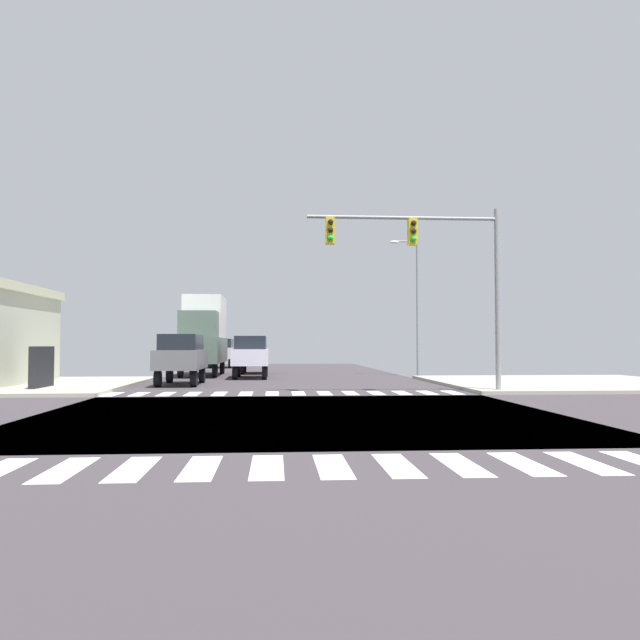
{
  "coord_description": "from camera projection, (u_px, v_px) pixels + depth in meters",
  "views": [
    {
      "loc": [
        -0.63,
        -17.07,
        1.86
      ],
      "look_at": [
        0.99,
        6.01,
        2.77
      ],
      "focal_mm": 35.62,
      "sensor_mm": 36.0,
      "label": 1
    }
  ],
  "objects": [
    {
      "name": "box_truck_trailing_1",
      "position": [
        203.0,
        333.0,
        38.45
      ],
      "size": [
        2.4,
        7.2,
        4.85
      ],
      "rotation": [
        0.0,
        0.0,
        3.14
      ],
      "color": "black",
      "rests_on": "ground"
    },
    {
      "name": "ground",
      "position": [
        299.0,
        415.0,
        16.99
      ],
      "size": [
        90.0,
        90.0,
        0.05
      ],
      "color": "#3C353A"
    },
    {
      "name": "traffic_signal_mast",
      "position": [
        426.0,
        255.0,
        24.39
      ],
      "size": [
        7.5,
        0.55,
        7.15
      ],
      "color": "gray",
      "rests_on": "ground"
    },
    {
      "name": "suv_crossing_2",
      "position": [
        251.0,
        353.0,
        35.37
      ],
      "size": [
        1.96,
        4.6,
        2.34
      ],
      "rotation": [
        0.0,
        0.0,
        3.14
      ],
      "color": "black",
      "rests_on": "ground"
    },
    {
      "name": "crosswalk_near",
      "position": [
        300.0,
        466.0,
        9.69
      ],
      "size": [
        13.5,
        2.0,
        0.01
      ],
      "color": "white",
      "rests_on": "ground"
    },
    {
      "name": "crosswalk_far",
      "position": [
        285.0,
        393.0,
        24.25
      ],
      "size": [
        13.5,
        2.0,
        0.01
      ],
      "color": "white",
      "rests_on": "ground"
    },
    {
      "name": "sidewalk_corner_ne",
      "position": [
        565.0,
        383.0,
        29.86
      ],
      "size": [
        12.0,
        12.0,
        0.14
      ],
      "color": "#A09B91",
      "rests_on": "ground"
    },
    {
      "name": "suv_farside_1",
      "position": [
        222.0,
        350.0,
        51.66
      ],
      "size": [
        1.96,
        4.6,
        2.34
      ],
      "rotation": [
        0.0,
        0.0,
        3.14
      ],
      "color": "black",
      "rests_on": "ground"
    },
    {
      "name": "suv_middle_3",
      "position": [
        181.0,
        355.0,
        29.45
      ],
      "size": [
        1.96,
        4.6,
        2.34
      ],
      "rotation": [
        0.0,
        0.0,
        3.14
      ],
      "color": "black",
      "rests_on": "ground"
    },
    {
      "name": "street_lamp",
      "position": [
        414.0,
        294.0,
        38.28
      ],
      "size": [
        1.78,
        0.32,
        8.22
      ],
      "color": "gray",
      "rests_on": "ground"
    },
    {
      "name": "sedan_nearside_1",
      "position": [
        254.0,
        356.0,
        41.16
      ],
      "size": [
        1.8,
        4.3,
        1.88
      ],
      "rotation": [
        0.0,
        0.0,
        3.14
      ],
      "color": "black",
      "rests_on": "ground"
    }
  ]
}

